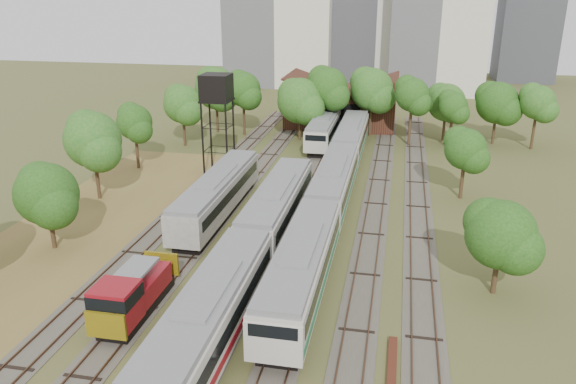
% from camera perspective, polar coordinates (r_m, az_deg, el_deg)
% --- Properties ---
extents(ground, '(240.00, 240.00, 0.00)m').
position_cam_1_polar(ground, '(33.61, -4.15, -15.80)').
color(ground, '#475123').
rests_on(ground, ground).
extents(dry_grass_patch, '(14.00, 60.00, 0.04)m').
position_cam_1_polar(dry_grass_patch, '(47.03, -23.19, -6.39)').
color(dry_grass_patch, brown).
rests_on(dry_grass_patch, ground).
extents(tracks, '(24.60, 80.00, 0.19)m').
position_cam_1_polar(tracks, '(55.44, 2.01, -0.71)').
color(tracks, '#4C473D').
rests_on(tracks, ground).
extents(railcar_red_set, '(3.22, 34.57, 3.99)m').
position_cam_1_polar(railcar_red_set, '(39.98, -3.80, -6.04)').
color(railcar_red_set, black).
rests_on(railcar_red_set, ground).
extents(railcar_green_set, '(3.20, 52.08, 3.96)m').
position_cam_1_polar(railcar_green_set, '(53.40, 4.67, 0.76)').
color(railcar_green_set, black).
rests_on(railcar_green_set, ground).
extents(railcar_rear, '(3.03, 16.08, 3.75)m').
position_cam_1_polar(railcar_rear, '(75.35, 3.74, 6.41)').
color(railcar_rear, black).
rests_on(railcar_rear, ground).
extents(shunter_locomotive, '(2.51, 8.10, 3.28)m').
position_cam_1_polar(shunter_locomotive, '(36.87, -15.69, -10.19)').
color(shunter_locomotive, black).
rests_on(shunter_locomotive, ground).
extents(old_grey_coach, '(3.06, 18.00, 3.78)m').
position_cam_1_polar(old_grey_coach, '(51.17, -7.16, -0.24)').
color(old_grey_coach, black).
rests_on(old_grey_coach, ground).
extents(water_tower, '(3.18, 3.18, 11.01)m').
position_cam_1_polar(water_tower, '(61.90, -7.29, 10.22)').
color(water_tower, black).
rests_on(water_tower, ground).
extents(rail_pile_far, '(0.50, 7.94, 0.26)m').
position_cam_1_polar(rail_pile_far, '(31.65, 10.45, -18.43)').
color(rail_pile_far, '#542518').
rests_on(rail_pile_far, ground).
extents(maintenance_shed, '(16.45, 11.55, 7.58)m').
position_cam_1_polar(maintenance_shed, '(86.24, 5.48, 8.73)').
color(maintenance_shed, '#351A13').
rests_on(maintenance_shed, ground).
extents(tree_band_left, '(7.65, 54.69, 8.72)m').
position_cam_1_polar(tree_band_left, '(52.75, -21.23, 3.01)').
color(tree_band_left, '#382616').
rests_on(tree_band_left, ground).
extents(tree_band_far, '(47.81, 10.26, 9.70)m').
position_cam_1_polar(tree_band_far, '(77.28, 6.48, 9.79)').
color(tree_band_far, '#382616').
rests_on(tree_band_far, ground).
extents(tree_band_right, '(4.96, 41.58, 7.36)m').
position_cam_1_polar(tree_band_right, '(52.70, 18.34, 2.62)').
color(tree_band_right, '#382616').
rests_on(tree_band_right, ground).
extents(tower_far_right, '(12.00, 12.00, 28.00)m').
position_cam_1_polar(tower_far_right, '(138.82, 23.30, 16.14)').
color(tower_far_right, '#414349').
rests_on(tower_far_right, ground).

